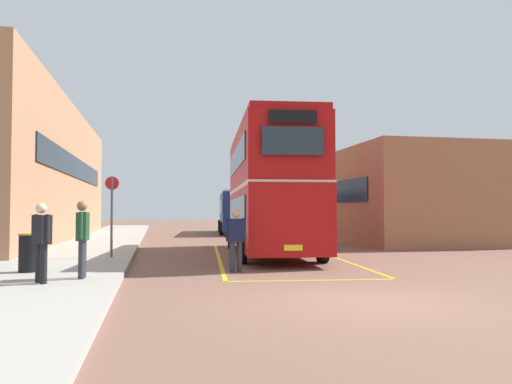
# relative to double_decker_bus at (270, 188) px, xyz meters

# --- Properties ---
(ground_plane) EXTENTS (135.60, 135.60, 0.00)m
(ground_plane) POSITION_rel_double_decker_bus_xyz_m (-0.48, 4.49, -2.51)
(ground_plane) COLOR brown
(sidewalk_left) EXTENTS (4.00, 57.60, 0.14)m
(sidewalk_left) POSITION_rel_double_decker_bus_xyz_m (-6.98, 6.89, -2.44)
(sidewalk_left) COLOR #A39E93
(sidewalk_left) RESTS_ON ground
(brick_building_left) EXTENTS (6.53, 25.75, 7.33)m
(brick_building_left) POSITION_rel_double_decker_bus_xyz_m (-11.81, 10.79, 1.15)
(brick_building_left) COLOR #AD7A56
(brick_building_left) RESTS_ON ground
(depot_building_right) EXTENTS (8.44, 12.90, 4.78)m
(depot_building_right) POSITION_rel_double_decker_bus_xyz_m (9.20, 7.20, -0.12)
(depot_building_right) COLOR #9E6647
(depot_building_right) RESTS_ON ground
(double_decker_bus) EXTENTS (3.54, 10.42, 4.75)m
(double_decker_bus) POSITION_rel_double_decker_bus_xyz_m (0.00, 0.00, 0.00)
(double_decker_bus) COLOR black
(double_decker_bus) RESTS_ON ground
(single_deck_bus) EXTENTS (3.37, 9.88, 3.02)m
(single_deck_bus) POSITION_rel_double_decker_bus_xyz_m (1.60, 17.85, -0.87)
(single_deck_bus) COLOR black
(single_deck_bus) RESTS_ON ground
(pedestrian_boarding) EXTENTS (0.56, 0.31, 1.69)m
(pedestrian_boarding) POSITION_rel_double_decker_bus_xyz_m (-2.10, -5.17, -1.53)
(pedestrian_boarding) COLOR #2D2D38
(pedestrian_boarding) RESTS_ON ground
(pedestrian_waiting_near) EXTENTS (0.25, 0.58, 1.73)m
(pedestrian_waiting_near) POSITION_rel_double_decker_bus_xyz_m (-5.83, -6.73, -1.37)
(pedestrian_waiting_near) COLOR #2D2D38
(pedestrian_waiting_near) RESTS_ON sidewalk_left
(pedestrian_waiting_far) EXTENTS (0.46, 0.51, 1.67)m
(pedestrian_waiting_far) POSITION_rel_double_decker_bus_xyz_m (-6.56, -7.38, -1.41)
(pedestrian_waiting_far) COLOR black
(pedestrian_waiting_far) RESTS_ON sidewalk_left
(litter_bin) EXTENTS (0.47, 0.47, 0.95)m
(litter_bin) POSITION_rel_double_decker_bus_xyz_m (-7.30, -5.27, -1.90)
(litter_bin) COLOR black
(litter_bin) RESTS_ON sidewalk_left
(bus_stop_sign) EXTENTS (0.44, 0.08, 2.63)m
(bus_stop_sign) POSITION_rel_double_decker_bus_xyz_m (-5.64, -1.58, -0.79)
(bus_stop_sign) COLOR #4C4C51
(bus_stop_sign) RESTS_ON sidewalk_left
(bay_marking_yellow) EXTENTS (5.36, 12.61, 0.01)m
(bay_marking_yellow) POSITION_rel_double_decker_bus_xyz_m (-0.09, -1.91, -2.51)
(bay_marking_yellow) COLOR gold
(bay_marking_yellow) RESTS_ON ground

